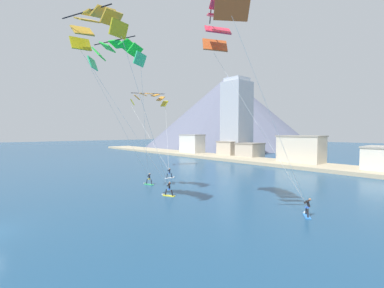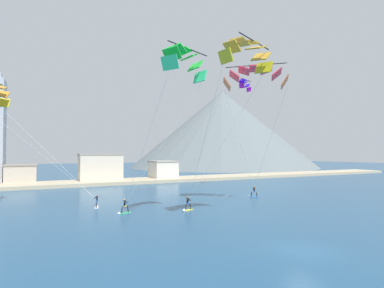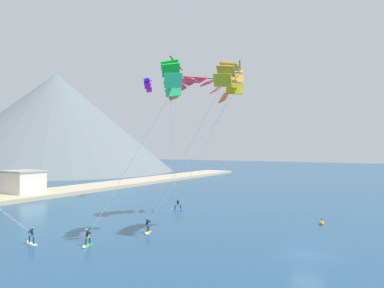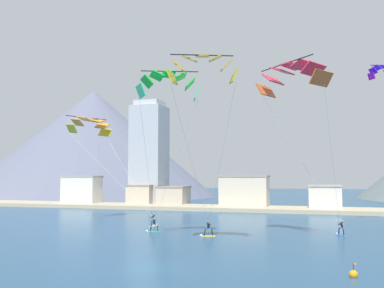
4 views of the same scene
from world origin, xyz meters
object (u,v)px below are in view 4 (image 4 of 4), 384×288
(parafoil_kite_distant_high_outer, at_px, (383,71))
(parafoil_kite_mid_center, at_px, (90,124))
(race_marker_buoy, at_px, (354,274))
(kitesurfer_mid_center, at_px, (154,223))
(kitesurfer_far_left, at_px, (340,231))
(kitesurfer_near_trail, at_px, (152,228))
(parafoil_kite_far_left, at_px, (292,75))
(kitesurfer_near_lead, at_px, (206,232))
(parafoil_kite_near_lead, at_px, (203,66))
(parafoil_kite_near_trail, at_px, (169,83))

(parafoil_kite_distant_high_outer, bearing_deg, parafoil_kite_mid_center, -173.50)
(race_marker_buoy, bearing_deg, parafoil_kite_distant_high_outer, 78.96)
(kitesurfer_mid_center, relative_size, kitesurfer_far_left, 1.06)
(kitesurfer_near_trail, height_order, parafoil_kite_far_left, parafoil_kite_far_left)
(kitesurfer_near_trail, bearing_deg, parafoil_kite_mid_center, 147.59)
(parafoil_kite_distant_high_outer, bearing_deg, kitesurfer_near_lead, -143.13)
(kitesurfer_near_trail, xyz_separation_m, parafoil_kite_far_left, (16.32, -2.66, 16.21))
(parafoil_kite_near_lead, xyz_separation_m, race_marker_buoy, (11.84, -6.35, -16.05))
(kitesurfer_near_lead, xyz_separation_m, parafoil_kite_near_trail, (-2.62, -4.70, 15.37))
(kitesurfer_near_trail, distance_m, parafoil_kite_distant_high_outer, 35.64)
(kitesurfer_near_lead, bearing_deg, parafoil_kite_mid_center, 153.46)
(kitesurfer_near_trail, xyz_separation_m, kitesurfer_mid_center, (-1.92, 5.33, -0.01))
(kitesurfer_far_left, bearing_deg, race_marker_buoy, -89.36)
(parafoil_kite_distant_high_outer, bearing_deg, kitesurfer_mid_center, -164.73)
(parafoil_kite_far_left, xyz_separation_m, parafoil_kite_distant_high_outer, (10.42, 15.81, 3.36))
(kitesurfer_mid_center, distance_m, parafoil_kite_distant_high_outer, 35.58)
(kitesurfer_near_lead, bearing_deg, parafoil_kite_distant_high_outer, 36.87)
(parafoil_kite_far_left, bearing_deg, parafoil_kite_distant_high_outer, 56.62)
(parafoil_kite_near_lead, distance_m, parafoil_kite_mid_center, 29.51)
(parafoil_kite_mid_center, bearing_deg, parafoil_kite_near_trail, -39.90)
(parafoil_kite_near_lead, bearing_deg, parafoil_kite_far_left, 46.61)
(parafoil_kite_near_lead, bearing_deg, race_marker_buoy, -28.22)
(parafoil_kite_near_lead, bearing_deg, kitesurfer_far_left, 49.84)
(kitesurfer_near_lead, distance_m, parafoil_kite_distant_high_outer, 31.50)
(kitesurfer_near_trail, xyz_separation_m, kitesurfer_far_left, (20.69, 3.45, 0.01))
(parafoil_kite_near_trail, relative_size, parafoil_kite_distant_high_outer, 3.91)
(kitesurfer_mid_center, relative_size, parafoil_kite_near_trail, 0.11)
(kitesurfer_near_trail, xyz_separation_m, parafoil_kite_near_lead, (9.08, -10.31, 15.74))
(kitesurfer_near_lead, bearing_deg, parafoil_kite_far_left, -6.10)
(kitesurfer_near_trail, xyz_separation_m, parafoil_kite_near_trail, (4.36, -6.36, 15.38))
(kitesurfer_near_lead, relative_size, parafoil_kite_distant_high_outer, 0.43)
(kitesurfer_near_trail, bearing_deg, parafoil_kite_near_lead, -48.65)
(kitesurfer_near_lead, xyz_separation_m, race_marker_buoy, (13.93, -15.01, -0.32))
(kitesurfer_near_lead, relative_size, parafoil_kite_mid_center, 0.13)
(kitesurfer_near_lead, height_order, parafoil_kite_near_trail, parafoil_kite_near_trail)
(kitesurfer_near_lead, relative_size, kitesurfer_mid_center, 0.98)
(parafoil_kite_mid_center, relative_size, parafoil_kite_distant_high_outer, 3.45)
(kitesurfer_near_trail, bearing_deg, parafoil_kite_far_left, -9.25)
(parafoil_kite_distant_high_outer, distance_m, race_marker_buoy, 36.31)
(parafoil_kite_far_left, height_order, parafoil_kite_distant_high_outer, parafoil_kite_distant_high_outer)
(race_marker_buoy, bearing_deg, kitesurfer_near_trail, 141.45)
(kitesurfer_near_trail, xyz_separation_m, parafoil_kite_mid_center, (-13.50, 8.57, 13.59))
(parafoil_kite_mid_center, distance_m, race_marker_buoy, 44.88)
(kitesurfer_mid_center, bearing_deg, kitesurfer_far_left, -4.76)
(parafoil_kite_mid_center, distance_m, parafoil_kite_far_left, 31.96)
(parafoil_kite_near_trail, distance_m, parafoil_kite_far_left, 12.55)
(kitesurfer_near_lead, bearing_deg, kitesurfer_near_trail, 166.62)
(kitesurfer_near_lead, xyz_separation_m, kitesurfer_near_trail, (-6.98, 1.66, -0.01))
(kitesurfer_far_left, distance_m, parafoil_kite_far_left, 17.86)
(kitesurfer_near_lead, relative_size, parafoil_kite_near_trail, 0.11)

